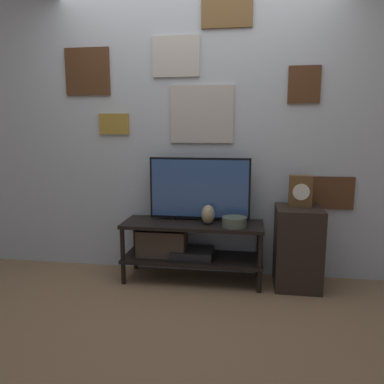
{
  "coord_description": "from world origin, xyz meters",
  "views": [
    {
      "loc": [
        0.48,
        -2.91,
        1.34
      ],
      "look_at": [
        -0.01,
        0.25,
        0.8
      ],
      "focal_mm": 35.0,
      "sensor_mm": 36.0,
      "label": 1
    }
  ],
  "objects_px": {
    "television": "(200,188)",
    "vase_urn_stoneware": "(208,214)",
    "vase_wide_bowl": "(234,222)",
    "mantel_clock": "(300,191)"
  },
  "relations": [
    {
      "from": "television",
      "to": "vase_urn_stoneware",
      "type": "xyz_separation_m",
      "value": [
        0.09,
        -0.12,
        -0.21
      ]
    },
    {
      "from": "vase_urn_stoneware",
      "to": "vase_wide_bowl",
      "type": "bearing_deg",
      "value": -16.0
    },
    {
      "from": "vase_wide_bowl",
      "to": "mantel_clock",
      "type": "distance_m",
      "value": 0.62
    },
    {
      "from": "television",
      "to": "vase_wide_bowl",
      "type": "distance_m",
      "value": 0.44
    },
    {
      "from": "vase_wide_bowl",
      "to": "mantel_clock",
      "type": "height_order",
      "value": "mantel_clock"
    },
    {
      "from": "vase_urn_stoneware",
      "to": "mantel_clock",
      "type": "distance_m",
      "value": 0.81
    },
    {
      "from": "television",
      "to": "vase_wide_bowl",
      "type": "xyz_separation_m",
      "value": [
        0.32,
        -0.18,
        -0.25
      ]
    },
    {
      "from": "vase_wide_bowl",
      "to": "vase_urn_stoneware",
      "type": "xyz_separation_m",
      "value": [
        -0.23,
        0.07,
        0.04
      ]
    },
    {
      "from": "television",
      "to": "mantel_clock",
      "type": "bearing_deg",
      "value": -2.79
    },
    {
      "from": "vase_urn_stoneware",
      "to": "mantel_clock",
      "type": "height_order",
      "value": "mantel_clock"
    }
  ]
}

